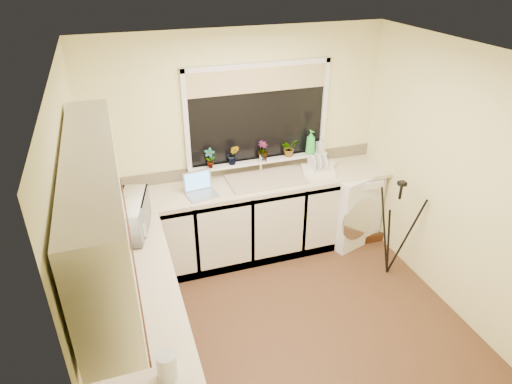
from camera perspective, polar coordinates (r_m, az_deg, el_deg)
The scene contains 34 objects.
floor at distance 4.44m, azimuth 4.06°, elevation -16.19°, with size 3.20×3.20×0.00m, color brown.
ceiling at distance 3.23m, azimuth 5.59°, elevation 16.41°, with size 3.20×3.20×0.00m, color white.
wall_back at distance 4.95m, azimuth -2.04°, elevation 5.99°, with size 3.20×3.20×0.00m, color #F5EEA3.
wall_front at distance 2.68m, azimuth 17.84°, elevation -18.29°, with size 3.20×3.20×0.00m, color #F5EEA3.
wall_left at distance 3.47m, azimuth -20.63°, elevation -6.72°, with size 3.00×3.00×0.00m, color #F5EEA3.
wall_right at distance 4.50m, azimuth 23.82°, elevation 1.03°, with size 3.00×3.00×0.00m, color #F5EEA3.
base_cabinet_back at distance 4.99m, azimuth -4.47°, elevation -4.22°, with size 2.55×0.60×0.86m, color silver.
base_cabinet_left at distance 3.73m, azimuth -13.64°, elevation -18.66°, with size 0.54×2.40×0.86m, color silver.
worktop_back at distance 4.84m, azimuth -0.95°, elevation 0.92°, with size 3.20×0.60×0.04m, color beige.
worktop_left at distance 3.42m, azimuth -14.51°, elevation -13.50°, with size 0.60×2.40×0.04m, color beige.
upper_cabinet at distance 2.78m, azimuth -19.33°, elevation -1.65°, with size 0.28×1.90×0.70m, color silver.
splashback_left at distance 3.28m, azimuth -20.10°, elevation -11.03°, with size 0.02×2.40×0.45m, color beige.
splashback_back at distance 5.04m, azimuth -1.95°, elevation 3.26°, with size 3.20×0.02×0.14m, color beige.
window_glass at distance 4.88m, azimuth 0.23°, elevation 9.74°, with size 1.50×0.02×1.00m, color black.
window_blind at distance 4.75m, azimuth 0.33°, elevation 13.93°, with size 1.50×0.02×0.25m, color tan.
windowsill at distance 5.02m, azimuth 0.42°, elevation 3.97°, with size 1.60×0.14×0.03m, color white.
sink at distance 4.88m, azimuth 1.29°, elevation 1.61°, with size 0.82×0.46×0.03m, color tan.
faucet at distance 4.99m, azimuth 0.60°, elevation 3.59°, with size 0.03×0.03×0.24m, color silver.
washing_machine at distance 5.46m, azimuth 11.24°, elevation -1.46°, with size 0.63×0.61×0.89m, color white.
laptop at distance 4.63m, azimuth -7.06°, elevation 0.46°, with size 0.33×0.29×0.22m.
kettle at distance 3.97m, azimuth -15.28°, elevation -4.84°, with size 0.16×0.16×0.21m, color white.
dish_rack at distance 5.09m, azimuth 7.84°, elevation 2.67°, with size 0.35×0.27×0.05m, color white.
tripod at distance 4.90m, azimuth 17.03°, elevation -4.52°, with size 0.54×0.54×1.11m, color black, non-canonical shape.
glass_jug at distance 2.85m, azimuth -11.14°, elevation -20.68°, with size 0.12×0.12×0.18m, color silver.
steel_jar at distance 3.33m, azimuth -16.10°, elevation -13.48°, with size 0.08×0.08×0.11m, color white.
microwave at distance 4.10m, azimuth -16.37°, elevation -2.98°, with size 0.58×0.39×0.32m, color silver.
plant_a at distance 4.80m, azimuth -5.85°, elevation 4.25°, with size 0.12×0.08×0.22m, color #999999.
plant_b at distance 4.86m, azimuth -2.89°, elevation 4.72°, with size 0.12×0.10×0.22m, color #999999.
plant_c at distance 4.98m, azimuth 0.86°, elevation 5.28°, with size 0.12×0.12×0.21m, color #999999.
plant_d at distance 5.08m, azimuth 4.20°, elevation 5.58°, with size 0.18×0.15×0.20m, color #999999.
soap_bottle_green at distance 5.14m, azimuth 6.90°, elevation 6.24°, with size 0.11×0.11×0.28m, color green.
soap_bottle_clear at distance 5.21m, azimuth 8.13°, elevation 5.90°, with size 0.08×0.08×0.18m, color #999999.
cup_back at distance 5.24m, azimuth 9.51°, elevation 3.54°, with size 0.11×0.11×0.09m, color white.
cup_left at distance 3.03m, azimuth -14.47°, elevation -18.74°, with size 0.09×0.09×0.09m, color beige.
Camera 1 is at (-1.29, -2.89, 3.12)m, focal length 31.72 mm.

